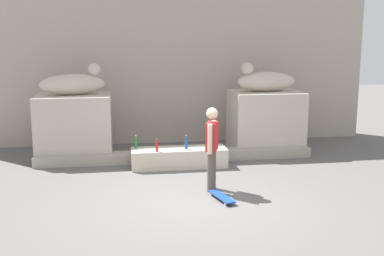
{
  "coord_description": "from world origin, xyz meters",
  "views": [
    {
      "loc": [
        -1.36,
        -8.43,
        3.03
      ],
      "look_at": [
        0.17,
        1.48,
        1.1
      ],
      "focal_mm": 44.65,
      "sensor_mm": 36.0,
      "label": 1
    }
  ],
  "objects_px": {
    "bottle_red": "(157,146)",
    "skater": "(212,145)",
    "bottle_blue": "(186,143)",
    "skateboard": "(221,197)",
    "bottle_green": "(136,143)",
    "statue_reclining_left": "(74,83)",
    "statue_reclining_right": "(265,81)"
  },
  "relations": [
    {
      "from": "skater",
      "to": "bottle_green",
      "type": "bearing_deg",
      "value": 55.32
    },
    {
      "from": "skater",
      "to": "bottle_red",
      "type": "xyz_separation_m",
      "value": [
        -0.96,
        1.6,
        -0.36
      ]
    },
    {
      "from": "bottle_red",
      "to": "statue_reclining_right",
      "type": "bearing_deg",
      "value": 26.85
    },
    {
      "from": "statue_reclining_left",
      "to": "bottle_red",
      "type": "xyz_separation_m",
      "value": [
        1.92,
        -1.53,
        -1.32
      ]
    },
    {
      "from": "statue_reclining_left",
      "to": "bottle_green",
      "type": "distance_m",
      "value": 2.24
    },
    {
      "from": "statue_reclining_right",
      "to": "skateboard",
      "type": "distance_m",
      "value": 4.58
    },
    {
      "from": "bottle_red",
      "to": "skater",
      "type": "bearing_deg",
      "value": -59.1
    },
    {
      "from": "skateboard",
      "to": "bottle_green",
      "type": "height_order",
      "value": "bottle_green"
    },
    {
      "from": "statue_reclining_left",
      "to": "bottle_red",
      "type": "bearing_deg",
      "value": -50.25
    },
    {
      "from": "skater",
      "to": "bottle_blue",
      "type": "relative_size",
      "value": 5.08
    },
    {
      "from": "skater",
      "to": "bottle_red",
      "type": "bearing_deg",
      "value": 51.49
    },
    {
      "from": "bottle_green",
      "to": "bottle_blue",
      "type": "relative_size",
      "value": 0.92
    },
    {
      "from": "statue_reclining_left",
      "to": "bottle_red",
      "type": "relative_size",
      "value": 5.55
    },
    {
      "from": "skateboard",
      "to": "bottle_green",
      "type": "xyz_separation_m",
      "value": [
        -1.49,
        2.65,
        0.5
      ]
    },
    {
      "from": "statue_reclining_right",
      "to": "skateboard",
      "type": "height_order",
      "value": "statue_reclining_right"
    },
    {
      "from": "statue_reclining_left",
      "to": "statue_reclining_right",
      "type": "height_order",
      "value": "same"
    },
    {
      "from": "bottle_blue",
      "to": "statue_reclining_right",
      "type": "bearing_deg",
      "value": 30.59
    },
    {
      "from": "statue_reclining_left",
      "to": "skater",
      "type": "height_order",
      "value": "statue_reclining_left"
    },
    {
      "from": "statue_reclining_right",
      "to": "skater",
      "type": "relative_size",
      "value": 0.99
    },
    {
      "from": "statue_reclining_right",
      "to": "skateboard",
      "type": "xyz_separation_m",
      "value": [
        -1.96,
        -3.72,
        -1.82
      ]
    },
    {
      "from": "statue_reclining_right",
      "to": "bottle_red",
      "type": "distance_m",
      "value": 3.6
    },
    {
      "from": "bottle_green",
      "to": "skater",
      "type": "bearing_deg",
      "value": -55.28
    },
    {
      "from": "statue_reclining_right",
      "to": "bottle_red",
      "type": "relative_size",
      "value": 5.46
    },
    {
      "from": "statue_reclining_left",
      "to": "bottle_red",
      "type": "height_order",
      "value": "statue_reclining_left"
    },
    {
      "from": "bottle_red",
      "to": "statue_reclining_left",
      "type": "bearing_deg",
      "value": 141.47
    },
    {
      "from": "skater",
      "to": "bottle_blue",
      "type": "distance_m",
      "value": 1.81
    },
    {
      "from": "bottle_blue",
      "to": "bottle_red",
      "type": "xyz_separation_m",
      "value": [
        -0.7,
        -0.16,
        -0.01
      ]
    },
    {
      "from": "skater",
      "to": "bottle_blue",
      "type": "xyz_separation_m",
      "value": [
        -0.26,
        1.76,
        -0.34
      ]
    },
    {
      "from": "statue_reclining_left",
      "to": "bottle_green",
      "type": "xyz_separation_m",
      "value": [
        1.45,
        -1.08,
        -1.32
      ]
    },
    {
      "from": "statue_reclining_right",
      "to": "skater",
      "type": "xyz_separation_m",
      "value": [
        -2.03,
        -3.12,
        -0.96
      ]
    },
    {
      "from": "bottle_green",
      "to": "bottle_blue",
      "type": "height_order",
      "value": "bottle_blue"
    },
    {
      "from": "statue_reclining_left",
      "to": "skateboard",
      "type": "height_order",
      "value": "statue_reclining_left"
    }
  ]
}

